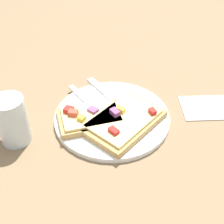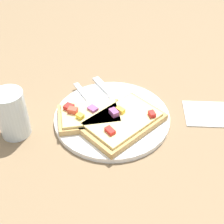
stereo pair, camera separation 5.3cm
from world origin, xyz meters
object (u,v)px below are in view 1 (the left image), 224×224
Objects in this scene: fork at (98,113)px; napkin at (213,107)px; plate at (112,117)px; pizza_slice_main at (124,121)px; pizza_slice_corner at (90,117)px; knife at (110,96)px; drinking_glass at (12,121)px.

fork is 0.27m from napkin.
pizza_slice_main is (-0.02, 0.03, 0.02)m from plate.
pizza_slice_main is at bearing 23.52° from fork.
fork is 1.28× the size of pizza_slice_corner.
plate is 1.43× the size of knife.
napkin is (-0.27, -0.02, -0.01)m from fork.
pizza_slice_corner is (0.05, 0.01, 0.02)m from plate.
knife is 1.71× the size of drinking_glass.
knife is 0.10m from pizza_slice_main.
drinking_glass is at bearing -103.33° from fork.
drinking_glass is at bearing 10.46° from napkin.
pizza_slice_corner is 1.06× the size of napkin.
pizza_slice_main is at bearing -19.42° from knife.
drinking_glass reaches higher than plate.
pizza_slice_main is 0.22m from napkin.
knife is (0.00, -0.07, 0.01)m from plate.
knife is 1.16× the size of pizza_slice_corner.
plate is 0.24m from napkin.
fork is at bearing -80.43° from pizza_slice_main.
plate is at bearing -175.93° from pizza_slice_corner.
pizza_slice_main is (-0.05, 0.04, 0.01)m from fork.
knife is 1.23× the size of napkin.
fork is at bearing -160.86° from drinking_glass.
fork is 0.07m from pizza_slice_main.
plate is at bearing 44.26° from fork.
napkin is at bearing 148.94° from pizza_slice_main.
pizza_slice_main reaches higher than napkin.
drinking_glass reaches higher than pizza_slice_corner.
drinking_glass is 0.45m from napkin.
fork is 0.19m from drinking_glass.
pizza_slice_corner reaches higher than plate.
pizza_slice_corner reaches higher than knife.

